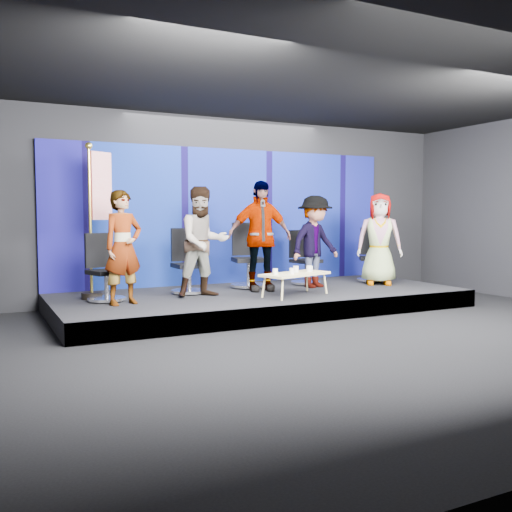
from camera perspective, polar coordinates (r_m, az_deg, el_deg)
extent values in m
plane|color=black|center=(7.87, 8.97, -7.91)|extent=(10.00, 10.00, 0.00)
cube|color=black|center=(11.19, -2.94, 4.75)|extent=(10.00, 0.02, 3.50)
cube|color=black|center=(7.91, 9.28, 17.71)|extent=(10.00, 8.00, 0.02)
cube|color=black|center=(9.95, 0.57, -4.43)|extent=(7.00, 3.00, 0.30)
cube|color=#120863|center=(11.15, -2.83, 3.98)|extent=(7.00, 0.08, 2.60)
cylinder|color=silver|center=(9.12, -14.70, -4.22)|extent=(0.75, 0.75, 0.06)
cylinder|color=silver|center=(9.09, -14.73, -2.81)|extent=(0.07, 0.07, 0.39)
cube|color=black|center=(9.06, -14.75, -1.57)|extent=(0.60, 0.60, 0.07)
cube|color=black|center=(9.24, -15.53, 0.55)|extent=(0.43, 0.18, 0.54)
imported|color=black|center=(8.66, -13.15, 0.83)|extent=(0.72, 0.58, 1.70)
cylinder|color=silver|center=(9.74, -6.68, -3.57)|extent=(0.63, 0.63, 0.06)
cylinder|color=silver|center=(9.71, -6.69, -2.17)|extent=(0.07, 0.07, 0.42)
cube|color=black|center=(9.69, -6.71, -0.95)|extent=(0.50, 0.50, 0.07)
cube|color=black|center=(9.90, -7.23, 1.14)|extent=(0.46, 0.06, 0.57)
imported|color=black|center=(9.28, -5.30, 1.42)|extent=(0.88, 0.69, 1.79)
cylinder|color=silver|center=(10.43, -0.75, -3.01)|extent=(0.79, 0.79, 0.07)
cylinder|color=silver|center=(10.40, -0.75, -1.60)|extent=(0.08, 0.08, 0.45)
cube|color=black|center=(10.38, -0.75, -0.38)|extent=(0.63, 0.63, 0.08)
cube|color=black|center=(10.62, -1.11, 1.71)|extent=(0.49, 0.15, 0.61)
imported|color=black|center=(9.96, 0.37, 2.01)|extent=(1.20, 0.69, 1.92)
cylinder|color=silver|center=(10.98, 5.02, -2.69)|extent=(0.70, 0.70, 0.06)
cylinder|color=silver|center=(10.95, 5.03, -1.52)|extent=(0.07, 0.07, 0.39)
cube|color=black|center=(10.93, 5.04, -0.51)|extent=(0.56, 0.56, 0.07)
cube|color=black|center=(11.08, 4.20, 1.23)|extent=(0.43, 0.14, 0.54)
imported|color=black|center=(10.49, 5.91, 1.44)|extent=(1.20, 0.85, 1.68)
cylinder|color=silver|center=(11.60, 11.53, -2.38)|extent=(0.84, 0.84, 0.06)
cylinder|color=silver|center=(11.58, 11.54, -1.24)|extent=(0.07, 0.07, 0.40)
cube|color=black|center=(11.56, 11.56, -0.24)|extent=(0.67, 0.67, 0.07)
cube|color=black|center=(11.78, 11.46, 1.47)|extent=(0.40, 0.28, 0.55)
imported|color=black|center=(11.11, 12.23, 1.67)|extent=(1.01, 0.92, 1.74)
cube|color=tan|center=(9.41, 3.95, -1.81)|extent=(1.33, 0.88, 0.04)
cylinder|color=tan|center=(8.89, 2.64, -3.38)|extent=(0.03, 0.03, 0.34)
cylinder|color=tan|center=(9.17, 0.76, -3.14)|extent=(0.03, 0.03, 0.34)
cylinder|color=tan|center=(9.71, 6.94, -2.76)|extent=(0.03, 0.03, 0.34)
cylinder|color=tan|center=(9.97, 5.11, -2.57)|extent=(0.03, 0.03, 0.34)
cylinder|color=silver|center=(9.13, 1.93, -1.56)|extent=(0.08, 0.08, 0.10)
cylinder|color=silver|center=(9.25, 3.61, -1.50)|extent=(0.08, 0.08, 0.09)
cylinder|color=silver|center=(9.49, 4.01, -1.32)|extent=(0.09, 0.09, 0.11)
cylinder|color=silver|center=(9.63, 5.34, -1.26)|extent=(0.09, 0.09, 0.10)
cylinder|color=silver|center=(9.73, 5.48, -1.26)|extent=(0.07, 0.07, 0.08)
cylinder|color=black|center=(9.44, -16.09, -3.83)|extent=(0.33, 0.33, 0.10)
cylinder|color=gold|center=(9.35, -16.24, 3.34)|extent=(0.05, 0.05, 2.25)
sphere|color=gold|center=(9.41, -16.39, 10.53)|extent=(0.11, 0.11, 0.11)
cube|color=#A51222|center=(9.48, -15.26, 6.78)|extent=(0.37, 0.24, 1.08)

